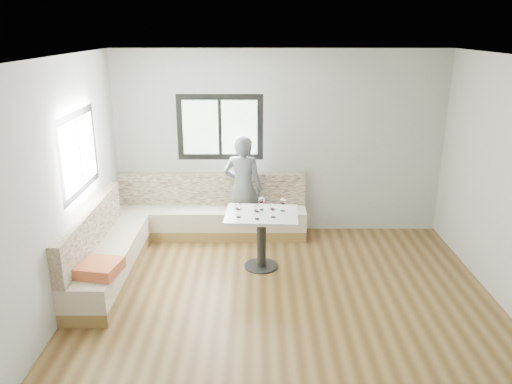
% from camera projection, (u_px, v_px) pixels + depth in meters
% --- Properties ---
extents(room, '(5.01, 5.01, 2.81)m').
position_uv_depth(room, '(282.00, 193.00, 5.29)').
color(room, brown).
rests_on(room, ground).
extents(banquette, '(2.90, 2.80, 0.95)m').
position_uv_depth(banquette, '(169.00, 231.00, 7.09)').
color(banquette, olive).
rests_on(banquette, ground).
extents(table, '(0.98, 0.78, 0.77)m').
position_uv_depth(table, '(261.00, 227.00, 6.58)').
color(table, black).
rests_on(table, ground).
extents(person, '(0.66, 0.51, 1.61)m').
position_uv_depth(person, '(243.00, 188.00, 7.41)').
color(person, '#54585C').
rests_on(person, ground).
extents(olive_ramekin, '(0.10, 0.10, 0.04)m').
position_uv_depth(olive_ramekin, '(256.00, 210.00, 6.57)').
color(olive_ramekin, white).
rests_on(olive_ramekin, table).
extents(wine_glass_a, '(0.09, 0.09, 0.19)m').
position_uv_depth(wine_glass_a, '(238.00, 207.00, 6.34)').
color(wine_glass_a, white).
rests_on(wine_glass_a, table).
extents(wine_glass_b, '(0.09, 0.09, 0.19)m').
position_uv_depth(wine_glass_b, '(257.00, 209.00, 6.28)').
color(wine_glass_b, white).
rests_on(wine_glass_b, table).
extents(wine_glass_c, '(0.09, 0.09, 0.19)m').
position_uv_depth(wine_glass_c, '(273.00, 207.00, 6.34)').
color(wine_glass_c, white).
rests_on(wine_glass_c, table).
extents(wine_glass_d, '(0.09, 0.09, 0.19)m').
position_uv_depth(wine_glass_d, '(261.00, 200.00, 6.60)').
color(wine_glass_d, white).
rests_on(wine_glass_d, table).
extents(wine_glass_e, '(0.09, 0.09, 0.19)m').
position_uv_depth(wine_glass_e, '(283.00, 202.00, 6.55)').
color(wine_glass_e, white).
rests_on(wine_glass_e, table).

